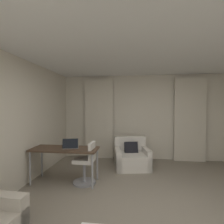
{
  "coord_description": "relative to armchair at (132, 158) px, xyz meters",
  "views": [
    {
      "loc": [
        -0.26,
        -2.56,
        1.63
      ],
      "look_at": [
        -0.77,
        1.41,
        1.51
      ],
      "focal_mm": 28.22,
      "sensor_mm": 36.0,
      "label": 1
    }
  ],
  "objects": [
    {
      "name": "curtain_left_panel",
      "position": [
        -1.04,
        0.75,
        0.99
      ],
      "size": [
        0.9,
        0.06,
        2.5
      ],
      "color": "beige",
      "rests_on": "ground"
    },
    {
      "name": "armchair",
      "position": [
        0.0,
        0.0,
        0.0
      ],
      "size": [
        1.01,
        0.97,
        0.78
      ],
      "color": "silver",
      "rests_on": "ground"
    },
    {
      "name": "wall_window",
      "position": [
        0.33,
        0.88,
        1.04
      ],
      "size": [
        5.12,
        0.06,
        2.6
      ],
      "color": "beige",
      "rests_on": "ground"
    },
    {
      "name": "ground_plane",
      "position": [
        0.33,
        -2.15,
        -0.26
      ],
      "size": [
        12.0,
        12.0,
        0.0
      ],
      "primitive_type": "plane",
      "color": "gray"
    },
    {
      "name": "laptop",
      "position": [
        -1.28,
        -1.11,
        0.52
      ],
      "size": [
        0.37,
        0.32,
        0.22
      ],
      "color": "#ADADB2",
      "rests_on": "desk"
    },
    {
      "name": "desk",
      "position": [
        -1.41,
        -1.11,
        0.41
      ],
      "size": [
        1.42,
        0.56,
        0.74
      ],
      "color": "#4C3828",
      "rests_on": "ground"
    },
    {
      "name": "desk_chair",
      "position": [
        -0.94,
        -1.12,
        0.13
      ],
      "size": [
        0.48,
        0.48,
        0.88
      ],
      "color": "gray",
      "rests_on": "ground"
    },
    {
      "name": "curtain_right_panel",
      "position": [
        1.71,
        0.75,
        0.99
      ],
      "size": [
        0.9,
        0.06,
        2.5
      ],
      "color": "beige",
      "rests_on": "ground"
    },
    {
      "name": "ceiling",
      "position": [
        0.33,
        -2.15,
        2.37
      ],
      "size": [
        5.12,
        6.12,
        0.06
      ],
      "primitive_type": "cube",
      "color": "white",
      "rests_on": "wall_left"
    }
  ]
}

